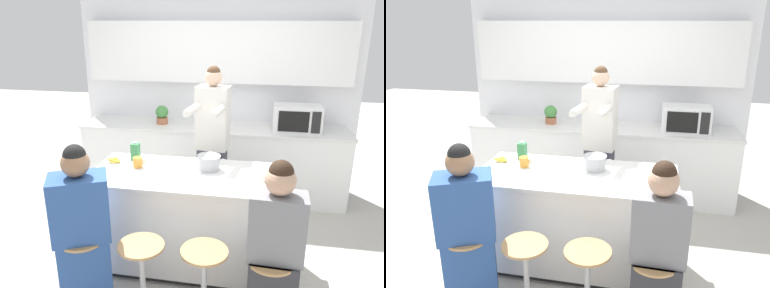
% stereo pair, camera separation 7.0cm
% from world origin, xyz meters
% --- Properties ---
extents(ground_plane, '(16.00, 16.00, 0.00)m').
position_xyz_m(ground_plane, '(0.00, 0.00, 0.00)').
color(ground_plane, '#B2ADA3').
extents(wall_back, '(3.61, 0.22, 2.70)m').
position_xyz_m(wall_back, '(0.00, 1.84, 1.54)').
color(wall_back, white).
rests_on(wall_back, ground_plane).
extents(back_counter, '(3.35, 0.63, 0.93)m').
position_xyz_m(back_counter, '(0.00, 1.54, 0.47)').
color(back_counter, white).
rests_on(back_counter, ground_plane).
extents(kitchen_island, '(1.77, 0.80, 0.92)m').
position_xyz_m(kitchen_island, '(0.00, 0.00, 0.47)').
color(kitchen_island, black).
rests_on(kitchen_island, ground_plane).
extents(bar_stool_leftmost, '(0.38, 0.38, 0.63)m').
position_xyz_m(bar_stool_leftmost, '(-0.71, -0.72, 0.33)').
color(bar_stool_leftmost, tan).
rests_on(bar_stool_leftmost, ground_plane).
extents(bar_stool_center_left, '(0.38, 0.38, 0.63)m').
position_xyz_m(bar_stool_center_left, '(-0.24, -0.73, 0.33)').
color(bar_stool_center_left, tan).
rests_on(bar_stool_center_left, ground_plane).
extents(bar_stool_center_right, '(0.38, 0.38, 0.63)m').
position_xyz_m(bar_stool_center_right, '(0.24, -0.71, 0.33)').
color(bar_stool_center_right, tan).
rests_on(bar_stool_center_right, ground_plane).
extents(person_cooking, '(0.40, 0.62, 1.79)m').
position_xyz_m(person_cooking, '(0.11, 0.66, 0.90)').
color(person_cooking, '#383842').
rests_on(person_cooking, ground_plane).
extents(person_wrapped_blanket, '(0.51, 0.44, 1.38)m').
position_xyz_m(person_wrapped_blanket, '(-0.70, -0.71, 0.66)').
color(person_wrapped_blanket, '#2D5193').
rests_on(person_wrapped_blanket, ground_plane).
extents(person_seated_near, '(0.39, 0.28, 1.36)m').
position_xyz_m(person_seated_near, '(0.73, -0.71, 0.63)').
color(person_seated_near, '#333338').
rests_on(person_seated_near, ground_plane).
extents(cooking_pot, '(0.30, 0.21, 0.13)m').
position_xyz_m(cooking_pot, '(0.15, 0.13, 0.99)').
color(cooking_pot, '#B7BABC').
rests_on(cooking_pot, kitchen_island).
extents(fruit_bowl, '(0.23, 0.23, 0.06)m').
position_xyz_m(fruit_bowl, '(0.69, 0.03, 0.95)').
color(fruit_bowl, silver).
rests_on(fruit_bowl, kitchen_island).
extents(coffee_cup_near, '(0.12, 0.09, 0.09)m').
position_xyz_m(coffee_cup_near, '(-0.50, 0.06, 0.97)').
color(coffee_cup_near, orange).
rests_on(coffee_cup_near, kitchen_island).
extents(banana_bunch, '(0.16, 0.12, 0.05)m').
position_xyz_m(banana_bunch, '(-0.77, 0.14, 0.94)').
color(banana_bunch, yellow).
rests_on(banana_bunch, kitchen_island).
extents(juice_carton, '(0.08, 0.08, 0.18)m').
position_xyz_m(juice_carton, '(-0.59, 0.24, 1.00)').
color(juice_carton, '#38844C').
rests_on(juice_carton, kitchen_island).
extents(microwave, '(0.56, 0.34, 0.32)m').
position_xyz_m(microwave, '(1.02, 1.49, 1.09)').
color(microwave, white).
rests_on(microwave, back_counter).
extents(potted_plant, '(0.17, 0.17, 0.24)m').
position_xyz_m(potted_plant, '(-0.66, 1.54, 1.05)').
color(potted_plant, '#A86042').
rests_on(potted_plant, back_counter).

